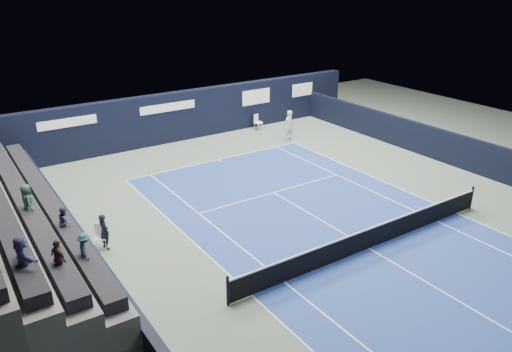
{
  "coord_description": "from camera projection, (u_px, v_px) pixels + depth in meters",
  "views": [
    {
      "loc": [
        -13.05,
        -11.6,
        10.02
      ],
      "look_at": [
        -1.29,
        6.03,
        1.3
      ],
      "focal_mm": 35.0,
      "sensor_mm": 36.0,
      "label": 1
    }
  ],
  "objects": [
    {
      "name": "side_barrier_left",
      "position": [
        77.0,
        239.0,
        18.93
      ],
      "size": [
        0.33,
        22.0,
        1.2
      ],
      "color": "black",
      "rests_on": "ground"
    },
    {
      "name": "tennis_net",
      "position": [
        370.0,
        237.0,
        19.24
      ],
      "size": [
        12.9,
        0.1,
        1.1
      ],
      "color": "black",
      "rests_on": "ground"
    },
    {
      "name": "line_judge_chair",
      "position": [
        101.0,
        234.0,
        19.32
      ],
      "size": [
        0.58,
        0.57,
        1.0
      ],
      "rotation": [
        0.0,
        0.0,
        -0.42
      ],
      "color": "white",
      "rests_on": "ground"
    },
    {
      "name": "line_judge",
      "position": [
        104.0,
        231.0,
        19.2
      ],
      "size": [
        0.45,
        0.59,
        1.47
      ],
      "primitive_type": "imported",
      "rotation": [
        0.0,
        0.0,
        1.76
      ],
      "color": "black",
      "rests_on": "ground"
    },
    {
      "name": "enclosure_wall_right",
      "position": [
        424.0,
        140.0,
        29.1
      ],
      "size": [
        0.3,
        22.0,
        1.8
      ],
      "primitive_type": "cube",
      "color": "black",
      "rests_on": "ground"
    },
    {
      "name": "folding_chair_back_b",
      "position": [
        257.0,
        121.0,
        33.84
      ],
      "size": [
        0.58,
        0.57,
        1.05
      ],
      "rotation": [
        0.0,
        0.0,
        0.32
      ],
      "color": "silver",
      "rests_on": "ground"
    },
    {
      "name": "tennis_player",
      "position": [
        289.0,
        125.0,
        31.73
      ],
      "size": [
        0.8,
        0.94,
        1.9
      ],
      "color": "white",
      "rests_on": "ground"
    },
    {
      "name": "back_sponsor_wall",
      "position": [
        181.0,
        116.0,
        31.54
      ],
      "size": [
        26.0,
        0.63,
        3.1
      ],
      "color": "black",
      "rests_on": "ground"
    },
    {
      "name": "ground",
      "position": [
        335.0,
        228.0,
        20.97
      ],
      "size": [
        48.0,
        48.0,
        0.0
      ],
      "primitive_type": "plane",
      "color": "#536257",
      "rests_on": "ground"
    },
    {
      "name": "court_surface",
      "position": [
        369.0,
        249.0,
        19.43
      ],
      "size": [
        10.97,
        23.77,
        0.01
      ],
      "primitive_type": "cube",
      "color": "navy",
      "rests_on": "ground"
    },
    {
      "name": "court_markings",
      "position": [
        369.0,
        248.0,
        19.43
      ],
      "size": [
        11.03,
        23.83,
        0.0
      ],
      "color": "white",
      "rests_on": "court_surface"
    },
    {
      "name": "folding_chair_back_a",
      "position": [
        257.0,
        120.0,
        34.17
      ],
      "size": [
        0.52,
        0.51,
        0.97
      ],
      "rotation": [
        0.0,
        0.0,
        0.27
      ],
      "color": "white",
      "rests_on": "ground"
    }
  ]
}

